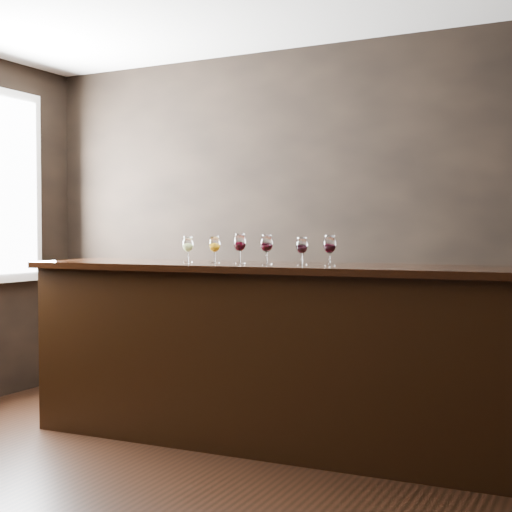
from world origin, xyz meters
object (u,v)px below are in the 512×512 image
at_px(glass_white, 188,245).
at_px(glass_red_c, 302,246).
at_px(glass_red_b, 267,244).
at_px(glass_red_a, 240,243).
at_px(back_bar_shelf, 303,354).
at_px(bar_counter, 271,358).
at_px(glass_amber, 215,245).
at_px(glass_red_d, 330,245).

xyz_separation_m(glass_white, glass_red_c, (0.84, 0.01, -0.00)).
bearing_deg(glass_white, glass_red_b, -1.48).
relative_size(glass_red_a, glass_red_b, 1.03).
bearing_deg(back_bar_shelf, glass_white, -123.31).
height_order(bar_counter, glass_red_b, glass_red_b).
relative_size(glass_amber, glass_red_d, 0.95).
height_order(glass_red_a, glass_red_d, glass_red_a).
xyz_separation_m(bar_counter, glass_red_d, (0.41, -0.03, 0.73)).
distance_m(back_bar_shelf, glass_red_c, 1.18).
height_order(glass_white, glass_red_d, glass_red_d).
bearing_deg(glass_red_d, glass_white, 178.95).
relative_size(glass_red_a, glass_red_d, 1.05).
bearing_deg(glass_red_a, bar_counter, 0.77).
height_order(bar_counter, glass_red_a, glass_red_a).
xyz_separation_m(bar_counter, glass_red_c, (0.21, -0.00, 0.72)).
height_order(back_bar_shelf, glass_white, glass_white).
relative_size(glass_red_a, glass_red_c, 1.12).
xyz_separation_m(glass_red_a, glass_red_d, (0.64, -0.02, -0.01)).
distance_m(glass_white, glass_red_c, 0.84).
bearing_deg(glass_red_d, glass_red_b, 179.56).
bearing_deg(glass_amber, bar_counter, -1.19).
height_order(glass_red_a, glass_red_b, glass_red_a).
xyz_separation_m(bar_counter, glass_amber, (-0.42, 0.01, 0.72)).
relative_size(back_bar_shelf, glass_red_c, 14.55).
bearing_deg(glass_red_a, glass_white, -179.16).
height_order(back_bar_shelf, glass_red_a, glass_red_a).
bearing_deg(glass_amber, glass_white, -174.93).
height_order(bar_counter, glass_white, glass_white).
distance_m(glass_red_a, glass_red_c, 0.44).
height_order(back_bar_shelf, glass_red_c, glass_red_c).
relative_size(glass_amber, glass_red_c, 1.02).
relative_size(glass_red_b, glass_red_c, 1.09).
bearing_deg(glass_red_c, bar_counter, 179.30).
xyz_separation_m(back_bar_shelf, glass_red_a, (-0.12, -0.78, 0.84)).
bearing_deg(glass_white, glass_red_c, 0.43).
bearing_deg(bar_counter, glass_red_a, 178.17).
distance_m(bar_counter, glass_red_d, 0.84).
xyz_separation_m(glass_red_b, glass_red_c, (0.24, 0.02, -0.01)).
distance_m(glass_red_b, glass_red_c, 0.24).
bearing_deg(glass_red_d, glass_red_c, 172.63).
distance_m(glass_red_c, glass_red_d, 0.20).
bearing_deg(glass_amber, glass_red_d, -2.52).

